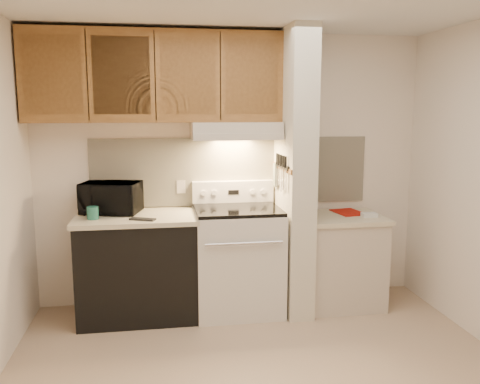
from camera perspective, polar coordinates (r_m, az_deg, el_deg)
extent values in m
plane|color=tan|center=(3.74, 2.64, -19.75)|extent=(3.60, 3.60, 0.00)
cube|color=white|center=(4.78, -0.92, 2.54)|extent=(3.60, 2.50, 0.02)
cube|color=#EDE4C4|center=(4.77, -0.90, 2.35)|extent=(2.60, 0.02, 0.63)
cube|color=silver|center=(4.61, -0.27, -7.77)|extent=(0.76, 0.65, 0.92)
cube|color=black|center=(4.30, 0.39, -8.49)|extent=(0.50, 0.01, 0.30)
cylinder|color=silver|center=(4.20, 0.48, -5.80)|extent=(0.65, 0.02, 0.02)
cube|color=black|center=(4.49, -0.28, -1.97)|extent=(0.74, 0.64, 0.03)
cube|color=silver|center=(4.75, -0.81, 0.06)|extent=(0.76, 0.08, 0.20)
cube|color=black|center=(4.71, -0.73, -0.02)|extent=(0.10, 0.01, 0.04)
cylinder|color=silver|center=(4.67, -4.13, -0.12)|extent=(0.05, 0.02, 0.05)
cylinder|color=silver|center=(4.68, -2.91, -0.09)|extent=(0.05, 0.02, 0.05)
cylinder|color=silver|center=(4.73, 1.43, 0.03)|extent=(0.05, 0.02, 0.05)
cylinder|color=silver|center=(4.75, 2.61, 0.06)|extent=(0.05, 0.02, 0.05)
cube|color=black|center=(4.58, -11.35, -8.40)|extent=(1.00, 0.63, 0.87)
cube|color=beige|center=(4.46, -11.54, -2.83)|extent=(1.04, 0.67, 0.04)
cube|color=black|center=(4.26, -10.88, -3.02)|extent=(0.22, 0.15, 0.01)
cylinder|color=#246E5C|center=(4.38, -16.20, -2.27)|extent=(0.10, 0.10, 0.11)
cube|color=beige|center=(4.73, -6.63, 0.57)|extent=(0.08, 0.01, 0.12)
imported|color=black|center=(4.59, -14.28, -0.62)|extent=(0.56, 0.44, 0.27)
cube|color=beige|center=(4.54, 6.11, 2.13)|extent=(0.22, 0.70, 2.50)
cube|color=#8F5F2E|center=(4.51, 4.69, 2.73)|extent=(0.01, 0.70, 0.04)
cube|color=black|center=(4.45, 4.77, 2.91)|extent=(0.02, 0.42, 0.04)
cube|color=silver|center=(4.31, 5.12, 1.35)|extent=(0.01, 0.03, 0.16)
cylinder|color=black|center=(4.30, 5.11, 3.35)|extent=(0.02, 0.02, 0.10)
cube|color=silver|center=(4.40, 4.83, 1.38)|extent=(0.01, 0.04, 0.18)
cylinder|color=black|center=(4.36, 4.91, 3.43)|extent=(0.02, 0.02, 0.10)
cube|color=silver|center=(4.45, 4.64, 1.36)|extent=(0.01, 0.04, 0.20)
cylinder|color=black|center=(4.45, 4.64, 3.55)|extent=(0.02, 0.02, 0.10)
cube|color=silver|center=(4.53, 4.40, 1.75)|extent=(0.01, 0.04, 0.16)
cylinder|color=black|center=(4.53, 4.38, 3.66)|extent=(0.02, 0.02, 0.10)
cube|color=silver|center=(4.62, 4.15, 1.77)|extent=(0.01, 0.04, 0.18)
cylinder|color=black|center=(4.59, 4.19, 3.74)|extent=(0.02, 0.02, 0.10)
cube|color=slate|center=(4.68, 3.99, 1.95)|extent=(0.03, 0.09, 0.21)
cube|color=beige|center=(4.86, 11.22, -7.72)|extent=(0.70, 0.60, 0.81)
cube|color=beige|center=(4.75, 11.38, -2.82)|extent=(0.74, 0.64, 0.04)
cube|color=#AF150A|center=(4.87, 12.06, -2.24)|extent=(0.28, 0.35, 0.01)
cube|color=white|center=(4.74, 14.32, -2.50)|extent=(0.14, 0.10, 0.04)
cube|color=beige|center=(4.53, -0.53, 6.93)|extent=(0.78, 0.44, 0.15)
cube|color=beige|center=(4.33, -0.11, 6.21)|extent=(0.78, 0.04, 0.06)
cube|color=#8F5F2E|center=(4.53, -9.51, 12.62)|extent=(2.18, 0.33, 0.77)
cube|color=#8F5F2E|center=(4.45, -20.36, 12.24)|extent=(0.46, 0.01, 0.63)
cube|color=black|center=(4.40, -16.80, 12.45)|extent=(0.01, 0.01, 0.73)
cube|color=#8F5F2E|center=(4.38, -13.17, 12.62)|extent=(0.46, 0.01, 0.63)
cube|color=black|center=(4.37, -9.52, 12.74)|extent=(0.01, 0.01, 0.73)
cube|color=#8F5F2E|center=(4.38, -5.86, 12.82)|extent=(0.46, 0.01, 0.63)
cube|color=black|center=(4.40, -2.22, 12.84)|extent=(0.01, 0.01, 0.73)
cube|color=#8F5F2E|center=(4.44, 1.36, 12.81)|extent=(0.46, 0.01, 0.63)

